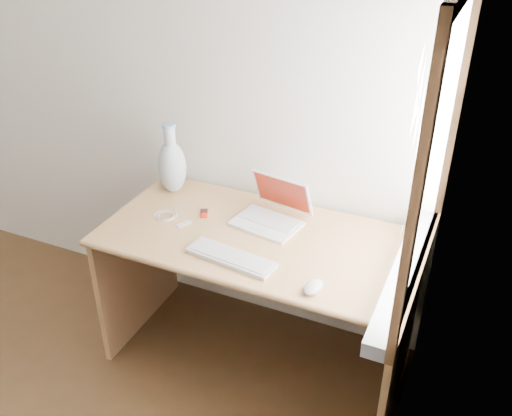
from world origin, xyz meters
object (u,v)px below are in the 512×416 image
at_px(desk, 265,264).
at_px(laptop, 270,212).
at_px(vase, 172,165).
at_px(external_keyboard, 231,257).

height_order(desk, laptop, laptop).
height_order(laptop, vase, vase).
xyz_separation_m(laptop, external_keyboard, (-0.03, -0.35, -0.04)).
distance_m(laptop, external_keyboard, 0.35).
xyz_separation_m(desk, external_keyboard, (-0.03, -0.29, 0.22)).
height_order(desk, vase, vase).
xyz_separation_m(desk, vase, (-0.56, 0.12, 0.36)).
bearing_deg(vase, laptop, -7.15).
bearing_deg(laptop, vase, -177.28).
relative_size(laptop, vase, 0.91).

